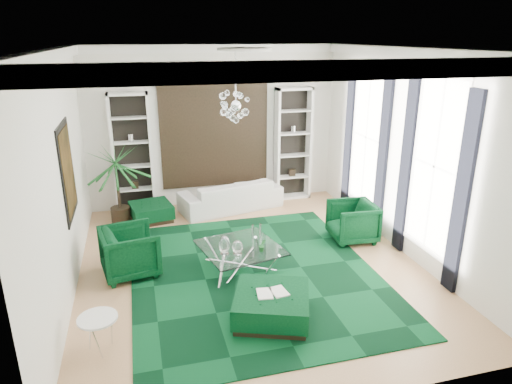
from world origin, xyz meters
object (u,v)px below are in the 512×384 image
object	(u,v)px
armchair_right	(352,222)
coffee_table	(240,258)
ottoman_front	(272,306)
ottoman_side	(151,212)
palm	(117,175)
side_table	(100,334)
armchair_left	(130,252)
sofa	(231,195)

from	to	relation	value
armchair_right	coffee_table	world-z (taller)	armchair_right
coffee_table	ottoman_front	world-z (taller)	coffee_table
ottoman_side	ottoman_front	xyz separation A→B (m)	(1.54, -4.36, 0.02)
armchair_right	palm	distance (m)	5.11
ottoman_side	palm	xyz separation A→B (m)	(-0.67, -0.01, 0.94)
armchair_right	side_table	world-z (taller)	armchair_right
coffee_table	side_table	bearing A→B (deg)	-143.74
armchair_left	ottoman_front	distance (m)	2.79
sofa	side_table	distance (m)	5.46
ottoman_front	sofa	bearing A→B (deg)	85.64
ottoman_front	side_table	xyz separation A→B (m)	(-2.41, -0.11, 0.04)
armchair_left	side_table	xyz separation A→B (m)	(-0.42, -2.04, -0.18)
armchair_right	palm	world-z (taller)	palm
armchair_left	side_table	distance (m)	2.09
palm	ottoman_side	bearing A→B (deg)	1.20
coffee_table	side_table	world-z (taller)	side_table
coffee_table	ottoman_side	world-z (taller)	coffee_table
coffee_table	side_table	xyz separation A→B (m)	(-2.30, -1.69, 0.03)
palm	ottoman_front	bearing A→B (deg)	-63.11
armchair_right	coffee_table	xyz separation A→B (m)	(-2.48, -0.64, -0.18)
coffee_table	ottoman_front	xyz separation A→B (m)	(0.11, -1.58, -0.01)
coffee_table	palm	distance (m)	3.59
ottoman_side	ottoman_front	size ratio (longest dim) A/B	0.81
side_table	palm	bearing A→B (deg)	87.40
sofa	armchair_right	distance (m)	3.13
side_table	armchair_left	bearing A→B (deg)	78.50
sofa	ottoman_front	world-z (taller)	sofa
coffee_table	ottoman_side	bearing A→B (deg)	117.22
sofa	armchair_left	size ratio (longest dim) A/B	2.57
armchair_right	ottoman_front	size ratio (longest dim) A/B	0.83
armchair_left	ottoman_side	bearing A→B (deg)	-21.08
side_table	palm	distance (m)	4.55
armchair_left	coffee_table	size ratio (longest dim) A/B	0.72
coffee_table	sofa	bearing A→B (deg)	81.41
ottoman_front	palm	size ratio (longest dim) A/B	0.47
side_table	coffee_table	bearing A→B (deg)	36.26
palm	sofa	bearing A→B (deg)	5.67
ottoman_front	side_table	world-z (taller)	side_table
sofa	palm	xyz separation A→B (m)	(-2.56, -0.25, 0.78)
armchair_left	ottoman_side	distance (m)	2.49
coffee_table	ottoman_front	size ratio (longest dim) A/B	1.22
armchair_right	ottoman_side	world-z (taller)	armchair_right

